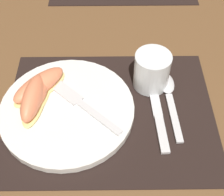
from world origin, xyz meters
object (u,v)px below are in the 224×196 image
Objects in this scene: knife at (159,111)px; spoon at (170,91)px; fork at (83,104)px; juice_glass at (153,72)px; citrus_wedge_2 at (35,98)px; citrus_wedge_0 at (41,86)px; citrus_wedge_1 at (37,97)px; plate at (69,110)px.

spoon is at bearing 60.12° from knife.
spoon is at bearing 13.19° from fork.
juice_glass is 0.65× the size of citrus_wedge_2.
fork is 0.10m from citrus_wedge_0.
fork is (-0.18, -0.04, 0.01)m from spoon.
citrus_wedge_0 is 1.04× the size of citrus_wedge_1.
citrus_wedge_0 is (-0.24, 0.05, 0.03)m from knife.
citrus_wedge_0 is at bearing 142.00° from plate.
knife is 1.72× the size of citrus_wedge_1.
citrus_wedge_0 is at bearing 155.82° from fork.
plate is 0.07m from citrus_wedge_2.
citrus_wedge_1 is at bearing -165.83° from juice_glass.
juice_glass reaches higher than citrus_wedge_2.
fork is at bearing -166.81° from spoon.
plate is 0.03m from fork.
citrus_wedge_0 is at bearing -172.65° from juice_glass.
citrus_wedge_0 reaches higher than knife.
juice_glass reaches higher than citrus_wedge_0.
juice_glass is at bearing 95.91° from knife.
fork is at bearing -24.18° from citrus_wedge_0.
spoon is (0.03, 0.05, 0.00)m from knife.
juice_glass is 0.08m from knife.
citrus_wedge_1 is (-0.09, 0.01, 0.01)m from fork.
fork is 1.21× the size of citrus_wedge_1.
citrus_wedge_2 is at bearing 172.64° from plate.
citrus_wedge_1 is (-0.23, -0.06, -0.01)m from juice_glass.
citrus_wedge_2 reaches higher than knife.
juice_glass is at bearing 143.25° from spoon.
citrus_wedge_2 is at bearing 177.97° from knife.
knife is (0.01, -0.08, -0.03)m from juice_glass.
juice_glass is (0.17, 0.08, 0.03)m from plate.
juice_glass is at bearing 7.35° from citrus_wedge_0.
citrus_wedge_2 is at bearing -171.60° from spoon.
juice_glass is 0.24m from citrus_wedge_1.
citrus_wedge_0 is 0.03m from citrus_wedge_1.
knife is 1.15× the size of spoon.
juice_glass is 0.23m from citrus_wedge_0.
juice_glass is at bearing 14.17° from citrus_wedge_1.
fork is (-0.14, -0.07, -0.02)m from juice_glass.
spoon is 1.23× the size of fork.
fork reaches higher than plate.
spoon is at bearing 8.40° from citrus_wedge_2.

